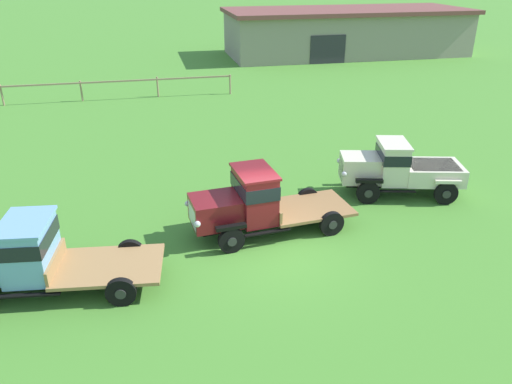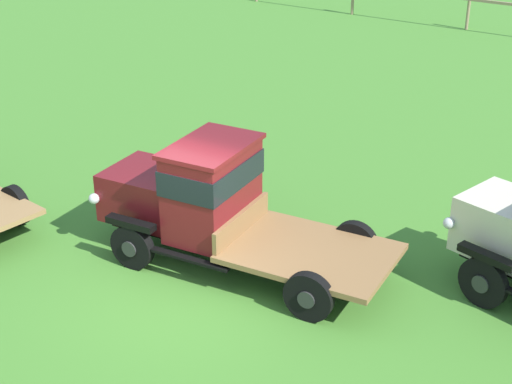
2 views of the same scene
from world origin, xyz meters
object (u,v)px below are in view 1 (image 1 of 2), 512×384
Objects in this scene: vintage_truck_second_in_line at (251,202)px; vintage_truck_midrow_center at (398,168)px; farm_shed at (346,32)px; vintage_truck_foreground_near at (26,255)px.

vintage_truck_second_in_line is 6.35m from vintage_truck_midrow_center.
farm_shed reaches higher than vintage_truck_second_in_line.
farm_shed is 3.88× the size of vintage_truck_foreground_near.
vintage_truck_midrow_center is at bearing -108.31° from farm_shed.
farm_shed is 4.05× the size of vintage_truck_second_in_line.
vintage_truck_second_in_line reaches higher than vintage_truck_foreground_near.
vintage_truck_second_in_line is at bearing 14.94° from vintage_truck_foreground_near.
vintage_truck_foreground_near is (-22.68, -33.83, -1.02)m from farm_shed.
vintage_truck_second_in_line is (6.56, 1.75, 0.05)m from vintage_truck_foreground_near.
farm_shed is at bearing 56.16° from vintage_truck_foreground_near.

